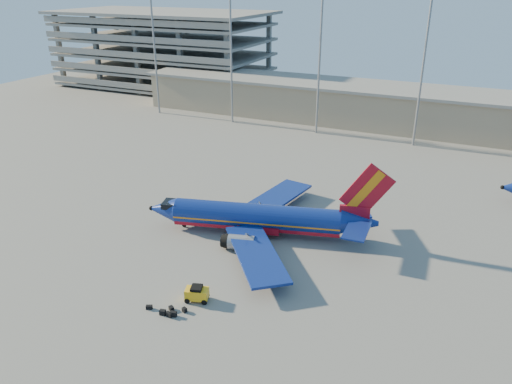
# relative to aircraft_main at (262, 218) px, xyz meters

# --- Properties ---
(ground) EXTENTS (220.00, 220.00, 0.00)m
(ground) POSITION_rel_aircraft_main_xyz_m (-3.26, -0.03, -2.24)
(ground) COLOR slate
(ground) RESTS_ON ground
(terminal_building) EXTENTS (122.00, 16.00, 8.50)m
(terminal_building) POSITION_rel_aircraft_main_xyz_m (6.74, 57.97, 2.08)
(terminal_building) COLOR gray
(terminal_building) RESTS_ON ground
(parking_garage) EXTENTS (62.00, 32.00, 21.40)m
(parking_garage) POSITION_rel_aircraft_main_xyz_m (-65.26, 74.02, 9.49)
(parking_garage) COLOR slate
(parking_garage) RESTS_ON ground
(light_mast_row) EXTENTS (101.60, 1.60, 28.65)m
(light_mast_row) POSITION_rel_aircraft_main_xyz_m (1.74, 45.97, 15.31)
(light_mast_row) COLOR gray
(light_mast_row) RESTS_ON ground
(aircraft_main) EXTENTS (30.35, 28.80, 10.49)m
(aircraft_main) POSITION_rel_aircraft_main_xyz_m (0.00, 0.00, 0.00)
(aircraft_main) COLOR navy
(aircraft_main) RESTS_ON ground
(baggage_tug) EXTENTS (2.65, 2.05, 1.68)m
(baggage_tug) POSITION_rel_aircraft_main_xyz_m (-0.07, -16.02, -1.37)
(baggage_tug) COLOR yellow
(baggage_tug) RESTS_ON ground
(luggage_pile) EXTENTS (4.09, 1.79, 0.55)m
(luggage_pile) POSITION_rel_aircraft_main_xyz_m (-1.54, -19.09, -2.00)
(luggage_pile) COLOR black
(luggage_pile) RESTS_ON ground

